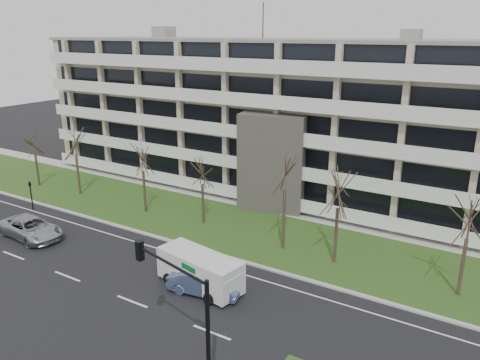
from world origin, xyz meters
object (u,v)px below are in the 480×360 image
Objects in this scene: blue_sedan at (205,283)px; traffic_signal at (182,305)px; pedestrian_signal at (31,192)px; white_van at (201,268)px; silver_pickup at (31,228)px.

traffic_signal is (3.64, -6.73, 3.28)m from blue_sedan.
blue_sedan is 1.68× the size of pedestrian_signal.
pedestrian_signal reaches higher than blue_sedan.
white_van is at bearing 15.42° from pedestrian_signal.
traffic_signal reaches higher than silver_pickup.
pedestrian_signal is (-22.24, 3.57, 1.02)m from blue_sedan.
white_van is at bearing 41.58° from blue_sedan.
blue_sedan is 0.75× the size of traffic_signal.
silver_pickup is at bearing -167.77° from white_van.
pedestrian_signal is (-25.88, 10.30, -2.27)m from traffic_signal.
traffic_signal is at bearing -50.14° from white_van.
silver_pickup is 21.80m from traffic_signal.
pedestrian_signal is at bearing -178.88° from white_van.
blue_sedan is 22.54m from pedestrian_signal.
silver_pickup is at bearing 176.65° from traffic_signal.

